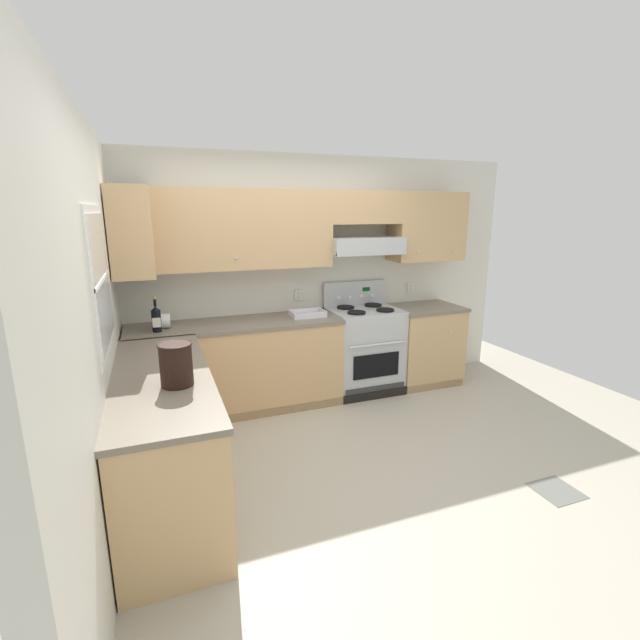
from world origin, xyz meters
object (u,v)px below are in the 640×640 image
stove (364,349)px  bowl (308,314)px  wine_bottle (156,318)px  bucket (176,364)px  paper_towel_roll (164,321)px

stove → bowl: size_ratio=3.42×
stove → wine_bottle: bearing=-177.3°
bowl → wine_bottle: bearing=-176.4°
bowl → bucket: 2.04m
wine_bottle → paper_towel_roll: bearing=59.8°
bowl → bucket: bearing=-132.8°
stove → bucket: size_ratio=4.40×
stove → bucket: 2.61m
paper_towel_roll → stove: bearing=-0.4°
bowl → paper_towel_roll: 1.41m
bowl → bucket: size_ratio=1.29×
wine_bottle → bowl: bearing=3.6°
stove → paper_towel_roll: (-2.07, 0.01, 0.50)m
wine_bottle → paper_towel_roll: size_ratio=2.38×
bowl → paper_towel_roll: size_ratio=2.58×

